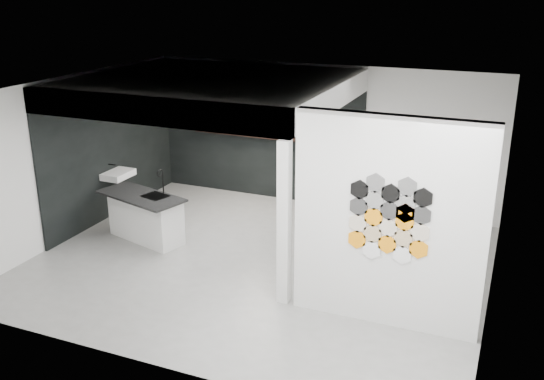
% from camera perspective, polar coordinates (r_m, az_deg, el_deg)
% --- Properties ---
extents(floor, '(7.00, 6.00, 0.01)m').
position_cam_1_polar(floor, '(9.84, -1.22, -6.82)').
color(floor, slate).
extents(partition_panel, '(2.45, 0.15, 2.80)m').
position_cam_1_polar(partition_panel, '(7.78, 10.85, -3.16)').
color(partition_panel, silver).
rests_on(partition_panel, floor).
extents(bay_clad_back, '(4.40, 0.04, 2.35)m').
position_cam_1_polar(bay_clad_back, '(12.48, -1.22, 4.65)').
color(bay_clad_back, black).
rests_on(bay_clad_back, floor).
extents(bay_clad_left, '(0.04, 4.00, 2.35)m').
position_cam_1_polar(bay_clad_left, '(11.92, -14.73, 3.31)').
color(bay_clad_left, black).
rests_on(bay_clad_left, floor).
extents(bulkhead, '(4.40, 4.00, 0.40)m').
position_cam_1_polar(bulkhead, '(10.46, -5.69, 9.42)').
color(bulkhead, silver).
rests_on(bulkhead, corner_column).
extents(corner_column, '(0.16, 0.16, 2.35)m').
position_cam_1_polar(corner_column, '(8.22, 1.15, -3.23)').
color(corner_column, silver).
rests_on(corner_column, floor).
extents(fascia_beam, '(4.40, 0.16, 0.40)m').
position_cam_1_polar(fascia_beam, '(8.85, -11.58, 7.33)').
color(fascia_beam, silver).
rests_on(fascia_beam, corner_column).
extents(wall_basin, '(0.40, 0.60, 0.12)m').
position_cam_1_polar(wall_basin, '(11.72, -14.28, 1.43)').
color(wall_basin, silver).
rests_on(wall_basin, bay_clad_left).
extents(display_shelf, '(3.00, 0.15, 0.04)m').
position_cam_1_polar(display_shelf, '(12.32, -1.00, 5.06)').
color(display_shelf, black).
rests_on(display_shelf, bay_clad_back).
extents(kitchen_island, '(1.72, 1.11, 1.28)m').
position_cam_1_polar(kitchen_island, '(10.73, -11.81, -2.42)').
color(kitchen_island, silver).
rests_on(kitchen_island, floor).
extents(stockpot, '(0.27, 0.27, 0.18)m').
position_cam_1_polar(stockpot, '(12.70, -5.02, 5.94)').
color(stockpot, black).
rests_on(stockpot, display_shelf).
extents(kettle, '(0.20, 0.20, 0.15)m').
position_cam_1_polar(kettle, '(11.96, 3.23, 5.07)').
color(kettle, black).
rests_on(kettle, display_shelf).
extents(glass_bowl, '(0.18, 0.18, 0.10)m').
position_cam_1_polar(glass_bowl, '(11.84, 5.02, 4.76)').
color(glass_bowl, gray).
rests_on(glass_bowl, display_shelf).
extents(glass_vase, '(0.11, 0.11, 0.13)m').
position_cam_1_polar(glass_vase, '(11.84, 5.02, 4.83)').
color(glass_vase, gray).
rests_on(glass_vase, display_shelf).
extents(bottle_dark, '(0.08, 0.08, 0.16)m').
position_cam_1_polar(bottle_dark, '(12.31, -1.15, 5.52)').
color(bottle_dark, black).
rests_on(bottle_dark, display_shelf).
extents(utensil_cup, '(0.09, 0.09, 0.11)m').
position_cam_1_polar(utensil_cup, '(12.72, -5.13, 5.79)').
color(utensil_cup, black).
rests_on(utensil_cup, display_shelf).
extents(hex_tile_cluster, '(1.04, 0.02, 1.16)m').
position_cam_1_polar(hex_tile_cluster, '(7.65, 11.01, -2.69)').
color(hex_tile_cluster, orange).
rests_on(hex_tile_cluster, partition_panel).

